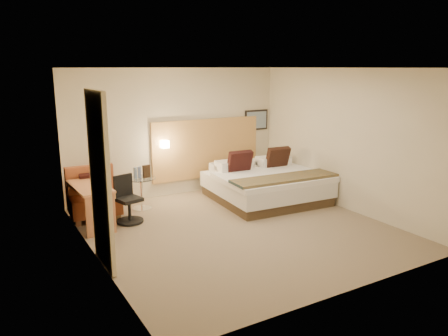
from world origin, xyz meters
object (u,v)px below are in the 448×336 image
lounge_chair (93,198)px  desk_chair (128,203)px  desk (91,194)px  side_table (142,192)px  bed (266,184)px

lounge_chair → desk_chair: bearing=-52.0°
desk → side_table: bearing=22.7°
side_table → desk_chair: (-0.46, -0.58, -0.00)m
bed → desk_chair: bed is taller
bed → lounge_chair: bearing=168.1°
lounge_chair → desk: lounge_chair is taller
bed → lounge_chair: (-3.37, 0.71, 0.03)m
desk_chair → lounge_chair: bearing=128.0°
desk_chair → side_table: bearing=51.4°
bed → desk_chair: (-2.91, 0.12, 0.01)m
bed → desk_chair: bearing=177.6°
bed → desk: size_ratio=1.88×
side_table → desk_chair: size_ratio=0.81×
lounge_chair → side_table: size_ratio=1.35×
bed → desk: bed is taller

